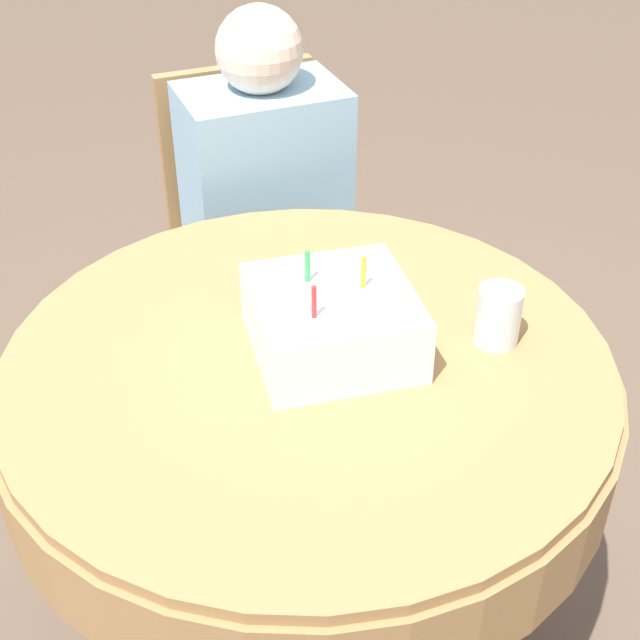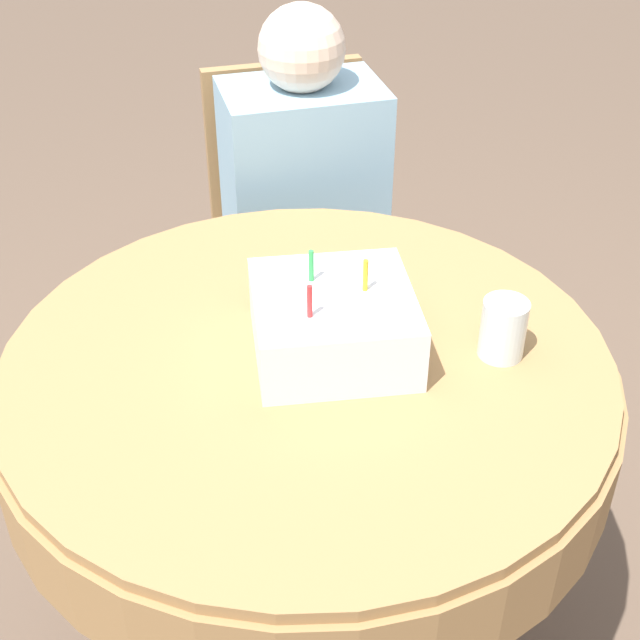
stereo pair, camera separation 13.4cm
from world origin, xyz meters
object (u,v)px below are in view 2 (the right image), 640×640
(person, at_px, (306,204))
(birthday_cake, at_px, (333,323))
(drinking_glass, at_px, (503,329))
(chair, at_px, (297,246))

(person, xyz_separation_m, birthday_cake, (-0.04, -0.67, 0.16))
(person, bearing_deg, birthday_cake, -100.61)
(drinking_glass, bearing_deg, birthday_cake, 170.27)
(chair, relative_size, person, 0.83)
(birthday_cake, height_order, drinking_glass, birthday_cake)
(person, relative_size, drinking_glass, 11.45)
(chair, bearing_deg, person, -90.00)
(chair, distance_m, drinking_glass, 0.90)
(chair, relative_size, drinking_glass, 9.49)
(chair, xyz_separation_m, person, (0.01, -0.10, 0.16))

